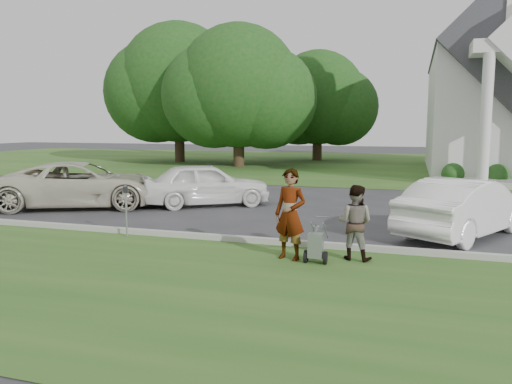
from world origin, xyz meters
The scene contains 15 objects.
ground centered at (0.00, 0.00, 0.00)m, with size 120.00×120.00×0.00m, color #333335.
grass_strip centered at (0.00, -3.00, 0.01)m, with size 80.00×7.00×0.01m, color #28551D.
church_lawn centered at (0.00, 27.00, 0.01)m, with size 80.00×30.00×0.01m, color #28551D.
curb centered at (0.00, 0.55, 0.07)m, with size 80.00×0.18×0.15m, color #9E9E93.
church centered at (9.00, 23.11, 5.94)m, with size 9.19×19.00×24.10m.
tree_left centered at (-8.01, 21.99, 5.11)m, with size 10.63×8.40×9.71m.
tree_far centered at (-14.01, 24.99, 5.69)m, with size 11.64×9.20×10.73m.
tree_back centered at (-4.01, 29.99, 4.73)m, with size 9.61×7.60×8.89m.
striping_cart centered at (1.76, -0.77, 0.37)m, with size 0.47×0.92×0.86m.
person_left centered at (1.18, -0.64, 0.97)m, with size 0.70×0.46×1.93m, color #999999.
person_right centered at (2.48, -0.24, 0.80)m, with size 0.77×0.60×1.59m, color #999999.
parking_meter_near centered at (-3.30, 0.20, 0.84)m, with size 0.10×0.09×1.33m.
car_a centered at (-7.38, 3.90, 0.79)m, with size 2.63×5.71×1.59m, color beige.
car_b centered at (-3.40, 5.53, 0.77)m, with size 1.81×4.50×1.53m, color white.
car_d centered at (4.90, 2.97, 0.75)m, with size 1.59×4.55×1.50m, color white.
Camera 1 is at (3.61, -10.70, 2.83)m, focal length 35.00 mm.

